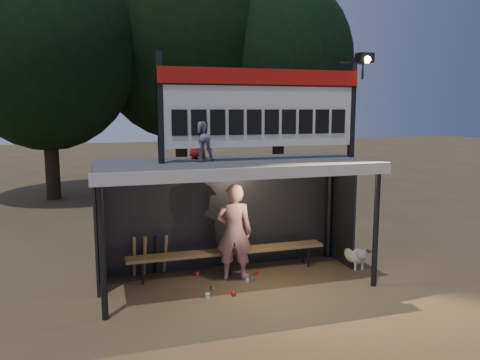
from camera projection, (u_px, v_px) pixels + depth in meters
name	position (u px, v px, depth m)	size (l,w,h in m)	color
ground	(236.00, 283.00, 8.85)	(80.00, 80.00, 0.00)	brown
player	(234.00, 232.00, 8.90)	(0.68, 0.45, 1.87)	silver
child_a	(201.00, 135.00, 8.32)	(0.47, 0.37, 0.97)	slate
child_b	(198.00, 136.00, 8.82)	(0.42, 0.27, 0.85)	#A11918
dugout_shelter	(232.00, 184.00, 8.81)	(5.10, 2.08, 2.32)	#414144
scoreboard_assembly	(265.00, 105.00, 8.51)	(4.10, 0.27, 1.99)	black
bench	(228.00, 252.00, 9.31)	(4.00, 0.35, 0.48)	olive
tree_left	(45.00, 44.00, 16.33)	(6.46, 6.46, 9.27)	#2F2214
tree_mid	(179.00, 37.00, 19.09)	(7.22, 7.22, 10.36)	#311E15
tree_right	(279.00, 62.00, 19.45)	(6.08, 6.08, 8.72)	black
dog	(356.00, 255.00, 9.63)	(0.36, 0.81, 0.49)	white
bats	(150.00, 255.00, 9.12)	(0.68, 0.36, 0.84)	#A37F4C
litter	(232.00, 282.00, 8.78)	(1.28, 1.30, 0.08)	#A5211C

